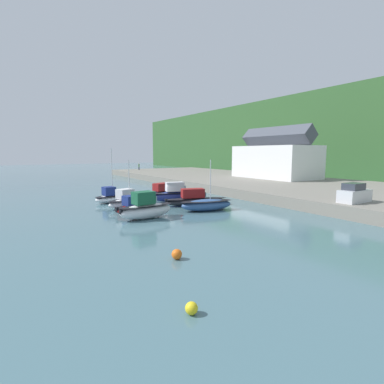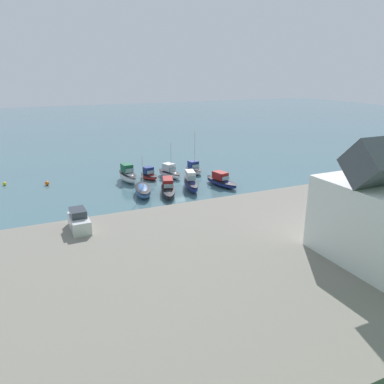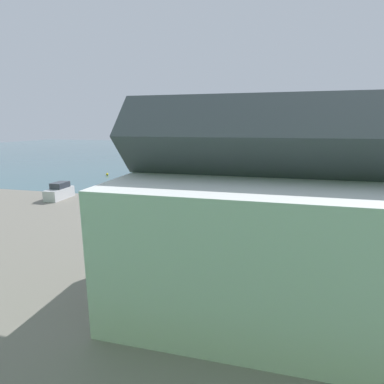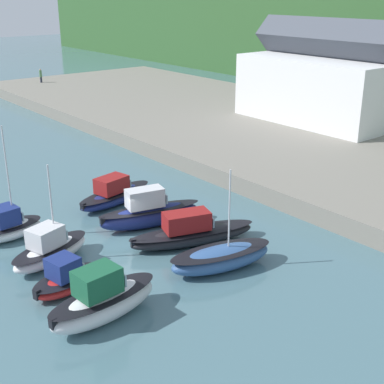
{
  "view_description": "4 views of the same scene",
  "coord_description": "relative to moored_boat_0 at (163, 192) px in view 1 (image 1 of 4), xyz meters",
  "views": [
    {
      "loc": [
        35.66,
        -17.89,
        6.93
      ],
      "look_at": [
        0.29,
        4.47,
        1.42
      ],
      "focal_mm": 28.0,
      "sensor_mm": 36.0,
      "label": 1
    },
    {
      "loc": [
        21.69,
        53.05,
        17.32
      ],
      "look_at": [
        2.74,
        11.16,
        2.5
      ],
      "focal_mm": 35.0,
      "sensor_mm": 36.0,
      "label": 2
    },
    {
      "loc": [
        -8.9,
        48.44,
        11.01
      ],
      "look_at": [
        0.3,
        10.94,
        2.38
      ],
      "focal_mm": 28.0,
      "sensor_mm": 36.0,
      "label": 3
    },
    {
      "loc": [
        27.18,
        -16.3,
        15.42
      ],
      "look_at": [
        -1.58,
        7.01,
        1.31
      ],
      "focal_mm": 50.0,
      "sensor_mm": 36.0,
      "label": 4
    }
  ],
  "objects": [
    {
      "name": "ground_plane",
      "position": [
        6.03,
        -3.03,
        -0.79
      ],
      "size": [
        320.0,
        320.0,
        0.0
      ],
      "primitive_type": "plane",
      "color": "#476B75"
    },
    {
      "name": "mooring_buoy_0",
      "position": [
        31.44,
        -14.47,
        -0.51
      ],
      "size": [
        0.56,
        0.56,
        0.56
      ],
      "color": "yellow",
      "rests_on": "ground_plane"
    },
    {
      "name": "person_on_quay",
      "position": [
        -48.49,
        15.97,
        1.76
      ],
      "size": [
        0.4,
        0.4,
        2.14
      ],
      "color": "#232838",
      "rests_on": "quay_promenade"
    },
    {
      "name": "moored_boat_0",
      "position": [
        0.0,
        0.0,
        0.0
      ],
      "size": [
        3.5,
        7.13,
        2.22
      ],
      "rotation": [
        0.0,
        0.0,
        0.21
      ],
      "color": "navy",
      "rests_on": "ground_plane"
    },
    {
      "name": "moored_boat_7",
      "position": [
        12.87,
        -8.49,
        0.29
      ],
      "size": [
        2.65,
        6.24,
        2.91
      ],
      "rotation": [
        0.0,
        0.0,
        0.09
      ],
      "color": "silver",
      "rests_on": "ground_plane"
    },
    {
      "name": "moored_boat_2",
      "position": [
        9.09,
        0.18,
        0.02
      ],
      "size": [
        4.51,
        8.66,
        2.26
      ],
      "rotation": [
        0.0,
        0.0,
        -0.31
      ],
      "color": "black",
      "rests_on": "ground_plane"
    },
    {
      "name": "parked_car_1",
      "position": [
        23.53,
        11.91,
        1.58
      ],
      "size": [
        1.89,
        4.24,
        2.16
      ],
      "rotation": [
        0.0,
        0.0,
        0.02
      ],
      "color": "silver",
      "rests_on": "quay_promenade"
    },
    {
      "name": "mooring_buoy_1",
      "position": [
        25.24,
        -11.7,
        -0.44
      ],
      "size": [
        0.69,
        0.69,
        0.69
      ],
      "color": "orange",
      "rests_on": "ground_plane"
    },
    {
      "name": "moored_boat_5",
      "position": [
        5.71,
        -7.96,
        0.09
      ],
      "size": [
        3.58,
        5.85,
        6.07
      ],
      "rotation": [
        0.0,
        0.0,
        0.31
      ],
      "color": "silver",
      "rests_on": "ground_plane"
    },
    {
      "name": "harbor_clubhouse",
      "position": [
        -4.14,
        29.76,
        4.74
      ],
      "size": [
        17.57,
        10.39,
        11.12
      ],
      "color": "white",
      "rests_on": "quay_promenade"
    },
    {
      "name": "quay_promenade",
      "position": [
        6.03,
        24.12,
        -0.07
      ],
      "size": [
        120.45,
        30.8,
        1.45
      ],
      "color": "gray",
      "rests_on": "ground_plane"
    },
    {
      "name": "moored_boat_3",
      "position": [
        12.73,
        -0.54,
        -0.05
      ],
      "size": [
        3.6,
        6.79,
        6.09
      ],
      "rotation": [
        0.0,
        0.0,
        -0.22
      ],
      "color": "#33568E",
      "rests_on": "ground_plane"
    },
    {
      "name": "moored_boat_4",
      "position": [
        0.88,
        -8.57,
        0.03
      ],
      "size": [
        2.56,
        4.56,
        7.54
      ],
      "rotation": [
        0.0,
        0.0,
        0.1
      ],
      "color": "white",
      "rests_on": "ground_plane"
    },
    {
      "name": "moored_boat_6",
      "position": [
        9.21,
        -8.64,
        -0.08
      ],
      "size": [
        2.79,
        4.5,
        2.03
      ],
      "rotation": [
        0.0,
        0.0,
        0.18
      ],
      "color": "red",
      "rests_on": "ground_plane"
    },
    {
      "name": "moored_boat_1",
      "position": [
        5.16,
        -0.37,
        0.26
      ],
      "size": [
        3.37,
        7.5,
        2.83
      ],
      "rotation": [
        0.0,
        0.0,
        -0.23
      ],
      "color": "navy",
      "rests_on": "ground_plane"
    }
  ]
}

